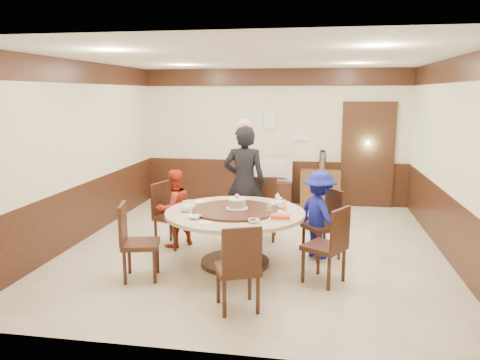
% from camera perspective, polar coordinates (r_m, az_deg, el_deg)
% --- Properties ---
extents(room, '(6.00, 6.04, 2.84)m').
position_cam_1_polar(room, '(6.95, 1.97, 0.38)').
color(room, beige).
rests_on(room, ground).
extents(banquet_table, '(1.87, 1.87, 0.78)m').
position_cam_1_polar(banquet_table, '(6.33, -0.61, -5.71)').
color(banquet_table, '#351A10').
rests_on(banquet_table, ground).
extents(chair_0, '(0.61, 0.61, 0.97)m').
position_cam_1_polar(chair_0, '(6.78, 10.04, -6.79)').
color(chair_0, '#351A10').
rests_on(chair_0, ground).
extents(chair_1, '(0.45, 0.46, 0.97)m').
position_cam_1_polar(chair_1, '(7.53, 2.81, -4.86)').
color(chair_1, '#351A10').
rests_on(chair_1, ground).
extents(chair_2, '(0.57, 0.57, 0.97)m').
position_cam_1_polar(chair_2, '(7.24, -8.39, -5.61)').
color(chair_2, '#351A10').
rests_on(chair_2, ground).
extents(chair_3, '(0.54, 0.53, 0.97)m').
position_cam_1_polar(chair_3, '(6.06, -12.17, -8.96)').
color(chair_3, '#351A10').
rests_on(chair_3, ground).
extents(chair_4, '(0.57, 0.58, 0.97)m').
position_cam_1_polar(chair_4, '(5.13, -0.24, -12.38)').
color(chair_4, '#351A10').
rests_on(chair_4, ground).
extents(chair_5, '(0.61, 0.60, 0.97)m').
position_cam_1_polar(chair_5, '(5.90, 10.36, -9.44)').
color(chair_5, '#351A10').
rests_on(chair_5, ground).
extents(person_standing, '(0.68, 0.45, 1.83)m').
position_cam_1_polar(person_standing, '(7.36, 0.54, -0.35)').
color(person_standing, black).
rests_on(person_standing, ground).
extents(person_red, '(0.71, 0.73, 1.18)m').
position_cam_1_polar(person_red, '(7.15, -8.04, -3.43)').
color(person_red, '#B42D18').
rests_on(person_red, ground).
extents(person_blue, '(0.85, 0.92, 1.24)m').
position_cam_1_polar(person_blue, '(6.67, 9.66, -4.21)').
color(person_blue, navy).
rests_on(person_blue, ground).
extents(birthday_cake, '(0.30, 0.30, 0.20)m').
position_cam_1_polar(birthday_cake, '(6.27, -0.37, -2.87)').
color(birthday_cake, white).
rests_on(birthday_cake, banquet_table).
extents(teapot_left, '(0.17, 0.15, 0.13)m').
position_cam_1_polar(teapot_left, '(6.27, -6.68, -3.32)').
color(teapot_left, white).
rests_on(teapot_left, banquet_table).
extents(teapot_right, '(0.17, 0.15, 0.13)m').
position_cam_1_polar(teapot_right, '(6.45, 4.85, -2.88)').
color(teapot_right, white).
rests_on(teapot_right, banquet_table).
extents(bowl_0, '(0.16, 0.16, 0.04)m').
position_cam_1_polar(bowl_0, '(6.69, -4.81, -2.76)').
color(bowl_0, white).
rests_on(bowl_0, banquet_table).
extents(bowl_1, '(0.15, 0.15, 0.05)m').
position_cam_1_polar(bowl_1, '(5.72, 1.70, -5.00)').
color(bowl_1, white).
rests_on(bowl_1, banquet_table).
extents(bowl_2, '(0.16, 0.16, 0.04)m').
position_cam_1_polar(bowl_2, '(5.92, -5.58, -4.52)').
color(bowl_2, white).
rests_on(bowl_2, banquet_table).
extents(bowl_3, '(0.13, 0.13, 0.04)m').
position_cam_1_polar(bowl_3, '(6.03, 4.99, -4.23)').
color(bowl_3, white).
rests_on(bowl_3, banquet_table).
extents(saucer_near, '(0.18, 0.18, 0.01)m').
position_cam_1_polar(saucer_near, '(5.71, -4.25, -5.23)').
color(saucer_near, white).
rests_on(saucer_near, banquet_table).
extents(saucer_far, '(0.18, 0.18, 0.01)m').
position_cam_1_polar(saucer_far, '(6.69, 3.95, -2.86)').
color(saucer_far, white).
rests_on(saucer_far, banquet_table).
extents(shrimp_platter, '(0.30, 0.20, 0.06)m').
position_cam_1_polar(shrimp_platter, '(5.86, 4.96, -4.60)').
color(shrimp_platter, white).
rests_on(shrimp_platter, banquet_table).
extents(bottle_0, '(0.06, 0.06, 0.16)m').
position_cam_1_polar(bottle_0, '(6.16, 3.57, -3.32)').
color(bottle_0, white).
rests_on(bottle_0, banquet_table).
extents(bottle_1, '(0.06, 0.06, 0.16)m').
position_cam_1_polar(bottle_1, '(6.18, 5.44, -3.31)').
color(bottle_1, white).
rests_on(bottle_1, banquet_table).
extents(bottle_2, '(0.06, 0.06, 0.16)m').
position_cam_1_polar(bottle_2, '(6.55, 4.58, -2.49)').
color(bottle_2, white).
rests_on(bottle_2, banquet_table).
extents(tv_stand, '(0.85, 0.45, 0.50)m').
position_cam_1_polar(tv_stand, '(9.78, 3.87, -1.60)').
color(tv_stand, '#351A10').
rests_on(tv_stand, ground).
extents(television, '(0.83, 0.18, 0.47)m').
position_cam_1_polar(television, '(9.69, 3.91, 1.22)').
color(television, gray).
rests_on(television, tv_stand).
extents(side_cabinet, '(0.80, 0.40, 0.75)m').
position_cam_1_polar(side_cabinet, '(9.74, 9.74, -1.03)').
color(side_cabinet, brown).
rests_on(side_cabinet, ground).
extents(thermos, '(0.15, 0.15, 0.38)m').
position_cam_1_polar(thermos, '(9.64, 10.02, 2.26)').
color(thermos, silver).
rests_on(thermos, side_cabinet).
extents(notice_left, '(0.25, 0.00, 0.35)m').
position_cam_1_polar(notice_left, '(9.79, 3.67, 7.29)').
color(notice_left, white).
rests_on(notice_left, room).
extents(notice_right, '(0.30, 0.00, 0.22)m').
position_cam_1_polar(notice_right, '(9.76, 7.46, 5.44)').
color(notice_right, white).
rests_on(notice_right, room).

